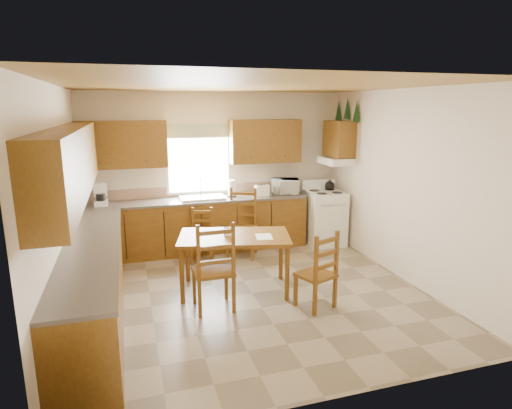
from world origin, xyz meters
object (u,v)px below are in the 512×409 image
object	(u,v)px
chair_near_left	(213,265)
chair_near_right	(316,270)
microwave	(285,186)
dining_table	(235,263)
stove	(325,218)
chair_far_right	(242,224)
chair_far_left	(202,236)

from	to	relation	value
chair_near_left	chair_near_right	bearing A→B (deg)	164.45
microwave	chair_near_right	bearing A→B (deg)	-85.49
dining_table	stove	bearing A→B (deg)	50.07
chair_near_left	chair_far_right	distance (m)	1.92
chair_near_left	chair_near_right	world-z (taller)	chair_near_left
stove	dining_table	distance (m)	2.57
stove	chair_near_left	xyz separation A→B (m)	(-2.45, -1.97, 0.09)
stove	dining_table	size ratio (longest dim) A/B	0.65
microwave	chair_far_right	size ratio (longest dim) A/B	0.40
microwave	dining_table	size ratio (longest dim) A/B	0.31
dining_table	chair_far_left	distance (m)	1.24
dining_table	chair_near_left	xyz separation A→B (m)	(-0.38, -0.44, 0.17)
chair_far_left	chair_far_right	distance (m)	0.69
chair_far_left	chair_far_right	xyz separation A→B (m)	(0.68, 0.07, 0.13)
chair_near_right	stove	bearing A→B (deg)	-139.35
chair_far_left	dining_table	bearing A→B (deg)	-64.14
dining_table	chair_far_right	distance (m)	1.38
chair_near_right	microwave	bearing A→B (deg)	-123.27
chair_far_right	microwave	bearing A→B (deg)	52.26
stove	chair_far_left	world-z (taller)	stove
microwave	chair_near_left	xyz separation A→B (m)	(-1.77, -2.23, -0.49)
stove	chair_far_right	xyz separation A→B (m)	(-1.62, -0.23, 0.09)
stove	microwave	bearing A→B (deg)	163.42
chair_near_right	chair_far_left	distance (m)	2.26
microwave	chair_near_left	bearing A→B (deg)	-111.79
stove	dining_table	world-z (taller)	stove
chair_far_right	dining_table	bearing A→B (deg)	-84.23
chair_far_right	chair_near_left	bearing A→B (deg)	-90.68
stove	chair_far_right	bearing A→B (deg)	-167.65
dining_table	chair_near_left	distance (m)	0.61
chair_near_left	chair_far_left	distance (m)	1.67
stove	chair_near_right	distance (m)	2.60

